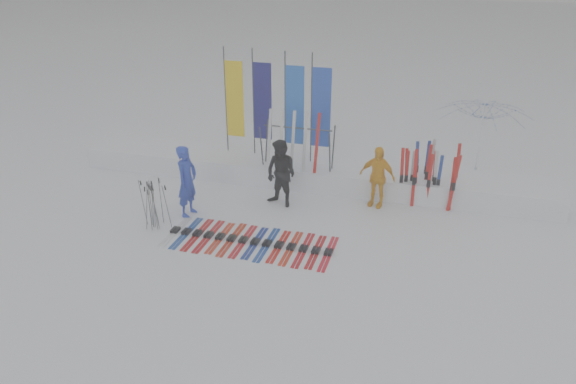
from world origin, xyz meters
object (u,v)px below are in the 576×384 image
(person_blue, at_px, (187,181))
(tent_canopy, at_px, (479,141))
(person_black, at_px, (281,174))
(ski_row, at_px, (249,241))
(ski_rack, at_px, (297,141))
(person_yellow, at_px, (377,177))

(person_blue, height_order, tent_canopy, tent_canopy)
(person_black, height_order, ski_row, person_black)
(person_black, bearing_deg, person_blue, -129.74)
(person_blue, relative_size, person_black, 1.03)
(tent_canopy, relative_size, ski_rack, 1.36)
(ski_rack, bearing_deg, ski_row, -93.74)
(person_black, xyz_separation_m, tent_canopy, (5.08, 3.22, 0.33))
(person_black, distance_m, person_yellow, 2.57)
(tent_canopy, bearing_deg, ski_rack, -159.70)
(person_black, relative_size, tent_canopy, 0.67)
(tent_canopy, xyz_separation_m, ski_rack, (-5.00, -1.85, 0.13))
(person_yellow, height_order, ski_row, person_yellow)
(person_yellow, distance_m, ski_row, 3.99)
(person_blue, xyz_separation_m, ski_rack, (2.25, 2.57, 0.43))
(person_yellow, bearing_deg, ski_row, -118.54)
(ski_row, bearing_deg, ski_rack, 86.26)
(ski_row, relative_size, ski_rack, 1.99)
(person_blue, xyz_separation_m, tent_canopy, (7.25, 4.42, 0.30))
(ski_row, bearing_deg, person_yellow, 47.74)
(person_black, relative_size, ski_rack, 0.91)
(person_black, bearing_deg, ski_row, -72.80)
(tent_canopy, height_order, ski_rack, tent_canopy)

